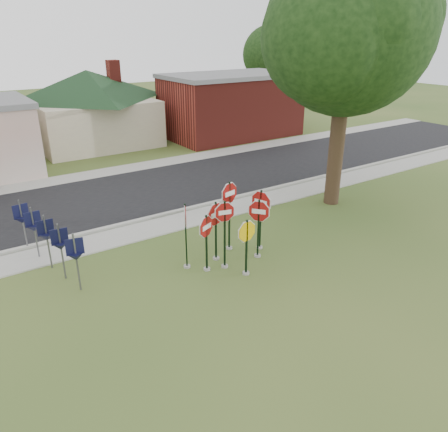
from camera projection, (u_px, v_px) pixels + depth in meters
ground at (252, 278)px, 14.69m from camera, size 120.00×120.00×0.00m
sidewalk_near at (175, 223)px, 18.89m from camera, size 60.00×1.60×0.06m
road at (133, 194)px, 22.33m from camera, size 60.00×7.00×0.04m
sidewalk_far at (104, 173)px, 25.61m from camera, size 60.00×1.60×0.06m
curb at (164, 214)px, 19.63m from camera, size 60.00×0.20×0.14m
stop_sign_center at (225, 226)px, 14.77m from camera, size 0.95×0.25×2.59m
stop_sign_yellow at (247, 241)px, 14.45m from camera, size 1.02×0.24×2.12m
stop_sign_left at (206, 236)px, 14.69m from camera, size 0.96×0.44×2.17m
stop_sign_right at (259, 221)px, 15.55m from camera, size 0.68×0.86×2.35m
stop_sign_back_right at (229, 206)px, 15.99m from camera, size 1.08×0.30×2.81m
stop_sign_back_left at (216, 223)px, 15.36m from camera, size 1.12×0.36×2.36m
stop_sign_far_right at (261, 211)px, 16.13m from camera, size 0.37×1.11×2.48m
stop_sign_far_left at (186, 227)px, 14.77m from camera, size 0.50×0.95×2.52m
route_sign_row at (47, 236)px, 14.88m from camera, size 1.43×4.63×2.00m
building_house at (88, 93)px, 31.12m from camera, size 11.60×11.60×6.20m
building_brick at (231, 105)px, 34.07m from camera, size 10.20×6.20×4.75m
oak_tree at (348, 30)px, 18.22m from camera, size 10.73×10.13×11.30m
bg_tree_right at (271, 54)px, 43.71m from camera, size 5.60×5.60×8.40m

